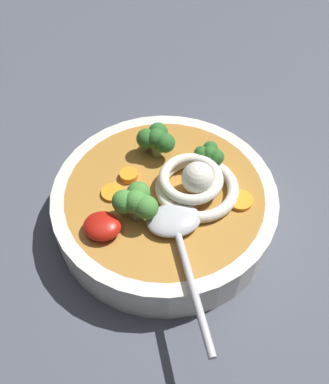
{
  "coord_description": "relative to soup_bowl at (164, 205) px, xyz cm",
  "views": [
    {
      "loc": [
        -1.29,
        34.34,
        49.02
      ],
      "look_at": [
        3.66,
        3.3,
        9.47
      ],
      "focal_mm": 40.82,
      "sensor_mm": 36.0,
      "label": 1
    }
  ],
  "objects": [
    {
      "name": "noodle_pile",
      "position": [
        -3.33,
        -0.79,
        3.86
      ],
      "size": [
        10.6,
        10.39,
        4.26
      ],
      "color": "silver",
      "rests_on": "soup_bowl"
    },
    {
      "name": "broccoli_floret_beside_noodles",
      "position": [
        2.48,
        3.73,
        5.07
      ],
      "size": [
        5.13,
        4.41,
        4.06
      ],
      "color": "#7A9E60",
      "rests_on": "soup_bowl"
    },
    {
      "name": "carrot_slice_front",
      "position": [
        4.53,
        -1.53,
        2.93
      ],
      "size": [
        2.13,
        2.13,
        0.8
      ],
      "primitive_type": "cylinder",
      "color": "orange",
      "rests_on": "soup_bowl"
    },
    {
      "name": "soup_bowl",
      "position": [
        0.0,
        0.0,
        0.0
      ],
      "size": [
        26.38,
        26.38,
        5.24
      ],
      "color": "silver",
      "rests_on": "table_slab"
    },
    {
      "name": "carrot_slice_extra_b",
      "position": [
        -8.72,
        0.02,
        2.77
      ],
      "size": [
        2.88,
        2.88,
        0.48
      ],
      "primitive_type": "cylinder",
      "color": "orange",
      "rests_on": "soup_bowl"
    },
    {
      "name": "broccoli_floret_far",
      "position": [
        1.97,
        -6.14,
        4.91
      ],
      "size": [
        4.8,
        4.13,
        3.8
      ],
      "color": "#7A9E60",
      "rests_on": "soup_bowl"
    },
    {
      "name": "chili_sauce_dollop",
      "position": [
        5.71,
        6.36,
        3.46
      ],
      "size": [
        4.12,
        3.71,
        1.85
      ],
      "primitive_type": "ellipsoid",
      "color": "#B2190F",
      "rests_on": "soup_bowl"
    },
    {
      "name": "broccoli_floret_beside_chili",
      "position": [
        -4.6,
        -5.22,
        4.33
      ],
      "size": [
        3.64,
        3.13,
        2.88
      ],
      "color": "#7A9E60",
      "rests_on": "soup_bowl"
    },
    {
      "name": "table_slab",
      "position": [
        -3.66,
        -3.3,
        -4.82
      ],
      "size": [
        115.27,
        115.27,
        4.23
      ],
      "primitive_type": "cube",
      "color": "#474C56",
      "rests_on": "ground"
    },
    {
      "name": "carrot_slice_extra_a",
      "position": [
        5.87,
        1.18,
        2.74
      ],
      "size": [
        2.63,
        2.63,
        0.41
      ],
      "primitive_type": "cylinder",
      "color": "orange",
      "rests_on": "soup_bowl"
    },
    {
      "name": "soup_spoon",
      "position": [
        -2.2,
        5.59,
        3.33
      ],
      "size": [
        9.46,
        17.25,
        1.6
      ],
      "rotation": [
        0.0,
        0.0,
        1.95
      ],
      "color": "#B7B7BC",
      "rests_on": "soup_bowl"
    }
  ]
}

